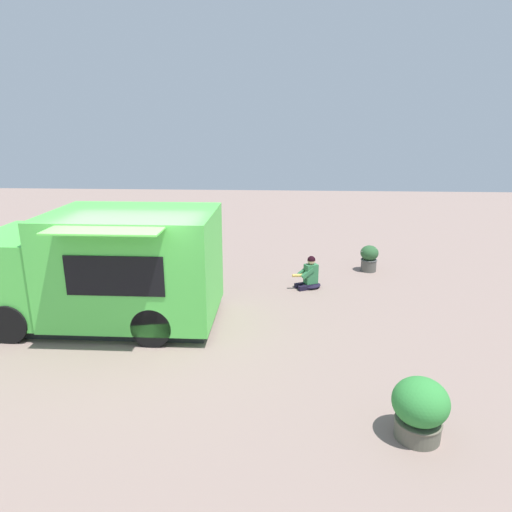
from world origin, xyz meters
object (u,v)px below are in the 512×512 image
Objects in this scene: food_truck at (107,270)px; planter_flowering_far at (420,408)px; planter_flowering_near at (369,258)px; person_customer at (310,276)px; trash_bin at (73,245)px.

planter_flowering_far is (-3.38, -5.31, -0.67)m from food_truck.
food_truck reaches higher than planter_flowering_near.
person_customer is 1.13× the size of planter_flowering_near.
food_truck is at bearing 57.57° from planter_flowering_far.
food_truck reaches higher than person_customer.
planter_flowering_far is 11.07m from trash_bin.
person_customer is 2.24m from planter_flowering_near.
food_truck is at bearing -147.53° from trash_bin.
planter_flowering_near is 7.04m from planter_flowering_far.
planter_flowering_near is 0.81× the size of trash_bin.
trash_bin reaches higher than planter_flowering_near.
trash_bin is at bearing 85.90° from planter_flowering_near.
planter_flowering_near is (1.44, -1.71, 0.09)m from person_customer.
person_customer reaches higher than planter_flowering_near.
planter_flowering_far is (-5.58, -1.10, 0.14)m from person_customer.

